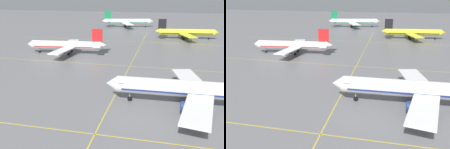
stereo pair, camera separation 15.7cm
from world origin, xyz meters
TOP-DOWN VIEW (x-y plane):
  - airliner_second_row at (16.99, 54.57)m, footprint 36.56×31.61m
  - airliner_third_row at (-26.96, 92.53)m, footprint 32.28×27.71m
  - airliner_far_left_stand at (21.20, 135.33)m, footprint 32.55×27.89m
  - airliner_far_right_stand at (-15.45, 172.42)m, footprint 35.31×29.99m
  - taxiway_markings at (0.00, 60.17)m, footprint 130.88×182.36m

SIDE VIEW (x-z plane):
  - taxiway_markings at x=0.00m, z-range 0.00..0.01m
  - airliner_third_row at x=-26.96m, z-range -1.59..8.44m
  - airliner_far_left_stand at x=21.20m, z-range -1.60..8.51m
  - airliner_far_right_stand at x=-15.45m, z-range -1.75..9.30m
  - airliner_second_row at x=16.99m, z-range -1.81..9.59m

